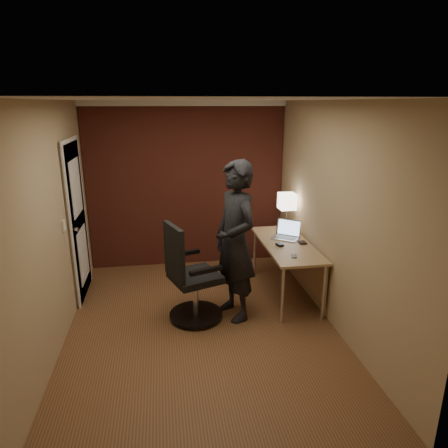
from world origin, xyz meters
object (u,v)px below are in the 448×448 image
Objects in this scene: desk at (291,252)px; phone at (294,256)px; laptop at (287,233)px; wallet at (302,243)px; mouse at (280,245)px; desk_lamp at (287,202)px; person at (235,242)px; office_chair at (189,280)px.

desk is 13.04× the size of phone.
laptop is 0.29m from wallet.
mouse is 0.91× the size of wallet.
phone is at bearing -100.37° from mouse.
laptop reaches higher than mouse.
desk_lamp is 0.69m from wallet.
person reaches higher than desk_lamp.
desk_lamp is 1.85m from office_chair.
wallet is (0.13, -0.26, -0.05)m from laptop.
desk_lamp is at bearing 74.93° from laptop.
phone is 1.05× the size of wallet.
wallet is (0.12, -0.04, 0.14)m from desk.
person is at bearing -153.04° from desk.
wallet is at bearing 15.17° from office_chair.
desk is 0.29m from laptop.
desk_lamp is at bearing 33.73° from office_chair.
office_chair is (-1.45, -0.97, -0.63)m from desk_lamp.
office_chair reaches higher than laptop.
wallet is at bearing -63.64° from laptop.
laptop is at bearing 107.77° from person.
laptop is at bearing -105.07° from desk_lamp.
laptop reaches higher than desk.
desk_lamp is at bearing 94.58° from wallet.
mouse is 0.39m from phone.
mouse is at bearing 97.90° from person.
phone is (-0.13, -0.47, 0.13)m from desk.
mouse reaches higher than phone.
desk_lamp reaches higher than office_chair.
laptop is 0.70m from phone.
wallet reaches higher than phone.
person is at bearing -168.01° from phone.
person is at bearing -142.37° from laptop.
laptop is (-0.00, 0.21, 0.19)m from desk.
desk_lamp reaches higher than wallet.
wallet is 0.09× the size of office_chair.
laptop is at bearing 95.37° from phone.
desk is 0.50m from phone.
mouse is 0.05× the size of person.
desk is 2.80× the size of desk_lamp.
person is (-0.91, -0.94, -0.21)m from desk_lamp.
office_chair is at bearing 176.92° from mouse.
desk is at bearing 90.45° from phone.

